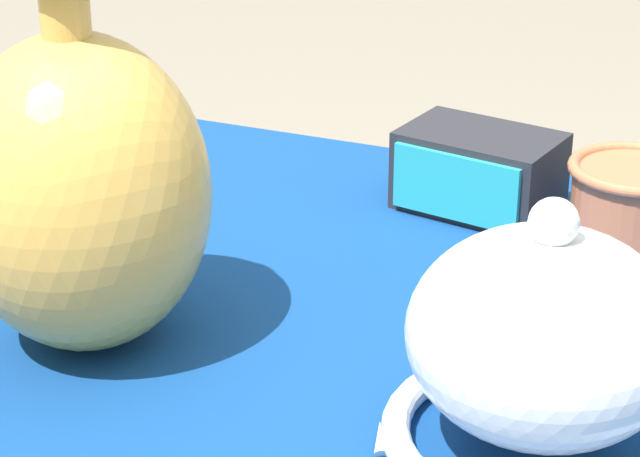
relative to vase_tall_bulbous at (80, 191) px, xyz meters
name	(u,v)px	position (x,y,z in m)	size (l,w,h in m)	color
display_table	(446,403)	(0.28, 0.13, -0.21)	(1.20, 0.77, 0.68)	olive
vase_tall_bulbous	(80,191)	(0.00, 0.00, 0.00)	(0.21, 0.21, 0.33)	gold
vase_dome_bell	(543,351)	(0.39, -0.01, -0.06)	(0.24, 0.24, 0.20)	white
mosaic_tile_box	(478,172)	(0.22, 0.40, -0.09)	(0.18, 0.13, 0.08)	#232328
cup_wide_terracotta	(632,203)	(0.39, 0.36, -0.09)	(0.13, 0.13, 0.09)	#BC6642
jar_round_celadon	(37,206)	(-0.14, 0.12, -0.09)	(0.10, 0.10, 0.11)	#A8CCB7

